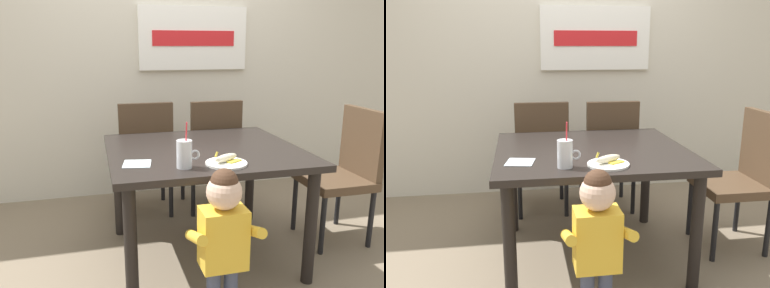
{
  "view_description": "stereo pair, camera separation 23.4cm",
  "coord_description": "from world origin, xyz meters",
  "views": [
    {
      "loc": [
        -0.67,
        -2.3,
        1.38
      ],
      "look_at": [
        -0.1,
        -0.11,
        0.81
      ],
      "focal_mm": 36.52,
      "sensor_mm": 36.0,
      "label": 1
    },
    {
      "loc": [
        -0.44,
        -2.35,
        1.38
      ],
      "look_at": [
        -0.1,
        -0.11,
        0.81
      ],
      "focal_mm": 36.52,
      "sensor_mm": 36.0,
      "label": 2
    }
  ],
  "objects": [
    {
      "name": "toddler_standing",
      "position": [
        -0.1,
        -0.69,
        0.53
      ],
      "size": [
        0.33,
        0.24,
        0.84
      ],
      "color": "#3F4760",
      "rests_on": "ground"
    },
    {
      "name": "dining_table",
      "position": [
        0.0,
        0.0,
        0.65
      ],
      "size": [
        1.2,
        1.07,
        0.75
      ],
      "color": "black",
      "rests_on": "ground"
    },
    {
      "name": "paper_napkin",
      "position": [
        -0.45,
        -0.24,
        0.75
      ],
      "size": [
        0.18,
        0.18,
        0.0
      ],
      "primitive_type": "cube",
      "rotation": [
        0.0,
        0.0,
        -0.19
      ],
      "color": "silver",
      "rests_on": "dining_table"
    },
    {
      "name": "ground_plane",
      "position": [
        0.0,
        0.0,
        0.0
      ],
      "size": [
        24.0,
        24.0,
        0.0
      ],
      "primitive_type": "plane",
      "color": "#7A6B56"
    },
    {
      "name": "back_wall",
      "position": [
        0.0,
        1.37,
        1.45
      ],
      "size": [
        6.4,
        0.17,
        2.9
      ],
      "color": "beige",
      "rests_on": "ground"
    },
    {
      "name": "snack_plate",
      "position": [
        0.02,
        -0.37,
        0.76
      ],
      "size": [
        0.23,
        0.23,
        0.01
      ],
      "primitive_type": "cylinder",
      "color": "white",
      "rests_on": "dining_table"
    },
    {
      "name": "peeled_banana",
      "position": [
        0.03,
        -0.35,
        0.78
      ],
      "size": [
        0.18,
        0.14,
        0.07
      ],
      "rotation": [
        0.0,
        0.0,
        0.48
      ],
      "color": "#F4EAC6",
      "rests_on": "snack_plate"
    },
    {
      "name": "dining_chair_right",
      "position": [
        0.28,
        0.73,
        0.54
      ],
      "size": [
        0.44,
        0.45,
        0.96
      ],
      "rotation": [
        0.0,
        0.0,
        3.14
      ],
      "color": "#4C3826",
      "rests_on": "ground"
    },
    {
      "name": "dining_chair_far",
      "position": [
        1.06,
        0.0,
        0.54
      ],
      "size": [
        0.44,
        0.44,
        0.96
      ],
      "rotation": [
        0.0,
        0.0,
        -1.57
      ],
      "color": "#4C3826",
      "rests_on": "ground"
    },
    {
      "name": "dining_chair_left",
      "position": [
        -0.28,
        0.76,
        0.54
      ],
      "size": [
        0.44,
        0.45,
        0.96
      ],
      "rotation": [
        0.0,
        0.0,
        3.14
      ],
      "color": "#4C3826",
      "rests_on": "ground"
    },
    {
      "name": "milk_cup",
      "position": [
        -0.21,
        -0.37,
        0.82
      ],
      "size": [
        0.13,
        0.08,
        0.25
      ],
      "color": "silver",
      "rests_on": "dining_table"
    }
  ]
}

